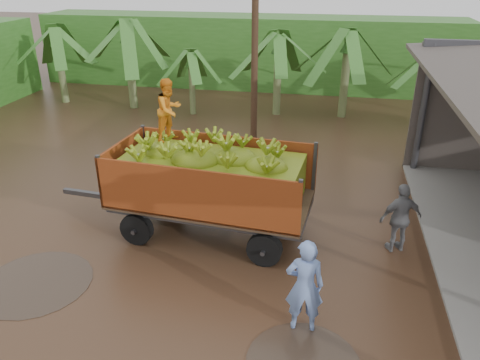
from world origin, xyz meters
name	(u,v)px	position (x,y,z in m)	size (l,w,h in m)	color
ground	(211,248)	(0.00, 0.00, 0.00)	(100.00, 100.00, 0.00)	black
hedge_north	(248,51)	(-2.00, 16.00, 1.80)	(22.00, 3.00, 3.60)	#2D661E
banana_trailer	(211,180)	(-0.17, 0.74, 1.42)	(6.61, 2.70, 3.68)	#BB4C1A
man_blue	(305,286)	(2.28, -2.23, 0.94)	(0.68, 0.45, 1.88)	#7290D0
man_grey	(401,218)	(4.26, 0.78, 0.84)	(0.99, 0.41, 1.69)	slate
utility_pole	(255,19)	(-0.23, 7.38, 4.37)	(1.20, 0.24, 8.64)	#47301E
banana_plants	(116,95)	(-5.05, 6.26, 1.82)	(24.76, 20.45, 4.09)	#2D661E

